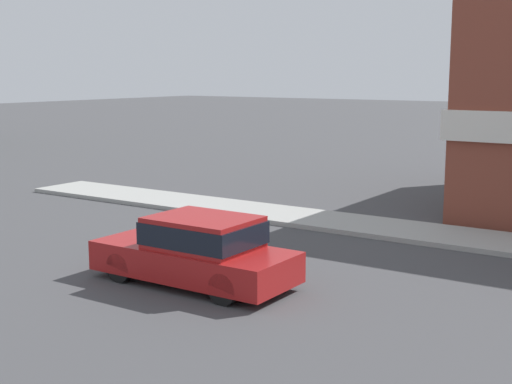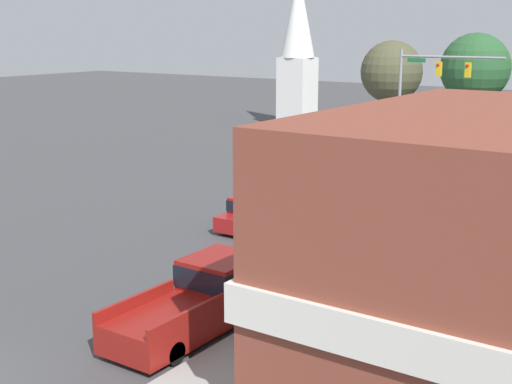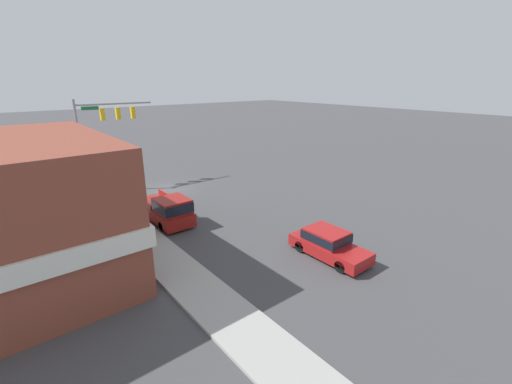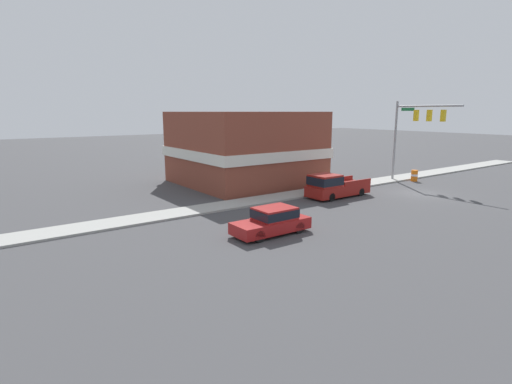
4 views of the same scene
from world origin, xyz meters
TOP-DOWN VIEW (x-y plane):
  - far_signal_assembly at (-3.34, 41.76)m, footprint 7.72×0.49m
  - car_lead at (-1.58, 17.10)m, footprint 1.86×4.59m
  - car_distant at (-1.86, 50.69)m, footprint 1.79×4.89m
  - pickup_truck_parked at (3.26, 7.03)m, footprint 2.07×5.63m
  - church_steeple at (-18.28, 47.66)m, footprint 3.09×3.09m
  - backdrop_tree_left_far at (-12.43, 55.29)m, footprint 5.90×5.90m
  - backdrop_tree_left_mid at (-4.37, 55.05)m, footprint 6.16×6.16m

SIDE VIEW (x-z plane):
  - car_distant at x=-1.86m, z-range 0.03..1.51m
  - car_lead at x=-1.58m, z-range 0.03..1.55m
  - pickup_truck_parked at x=3.26m, z-range -0.02..1.94m
  - backdrop_tree_left_far at x=-12.43m, z-range 0.93..8.69m
  - far_signal_assembly at x=-3.34m, z-range 1.66..9.01m
  - backdrop_tree_left_mid at x=-4.37m, z-range 1.16..9.67m
  - church_steeple at x=-18.28m, z-range 0.32..14.27m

